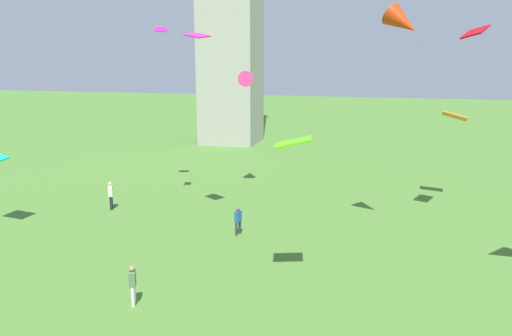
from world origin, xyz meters
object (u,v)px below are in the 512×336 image
Objects in this scene: person_0 at (238,219)px; kite_flying_5 at (293,142)px; person_2 at (133,283)px; kite_flying_1 at (455,116)px; kite_flying_7 at (403,22)px; kite_flying_4 at (161,29)px; kite_flying_8 at (475,32)px; kite_flying_6 at (197,35)px; person_1 at (111,194)px; kite_flying_2 at (246,79)px.

person_0 is 0.97× the size of kite_flying_5.
person_2 is (-1.84, -8.46, 0.03)m from person_0.
kite_flying_1 is 0.72× the size of kite_flying_7.
kite_flying_4 is 0.50× the size of kite_flying_8.
person_1 is at bearing 17.75° from kite_flying_6.
kite_flying_8 reaches higher than person_0.
person_1 is at bearing -125.01° from kite_flying_4.
person_0 is at bearing 46.60° from kite_flying_1.
kite_flying_7 is (17.44, -1.54, 10.26)m from person_1.
kite_flying_6 is (5.12, -6.39, -0.74)m from kite_flying_4.
kite_flying_2 is 1.12× the size of kite_flying_5.
person_1 is at bearing 28.46° from kite_flying_2.
person_2 is at bearing 4.30° from person_0.
kite_flying_4 is at bearing 106.59° from kite_flying_8.
kite_flying_7 is at bearing -149.75° from kite_flying_6.
kite_flying_4 is (-19.69, -2.35, 5.65)m from kite_flying_1.
kite_flying_6 reaches higher than kite_flying_1.
person_2 is 0.87× the size of kite_flying_8.
kite_flying_2 is (-0.23, 17.59, 7.22)m from person_2.
person_0 is 10.24m from kite_flying_6.
kite_flying_2 is at bearing 10.09° from kite_flying_1.
kite_flying_6 reaches higher than kite_flying_2.
kite_flying_7 reaches higher than kite_flying_2.
person_1 reaches higher than person_0.
person_1 is 12.04m from kite_flying_6.
kite_flying_6 reaches higher than person_0.
kite_flying_1 is at bearing 119.36° from person_2.
kite_flying_1 is at bearing 167.42° from kite_flying_2.
kite_flying_8 reaches higher than kite_flying_6.
kite_flying_7 reaches higher than kite_flying_5.
kite_flying_5 is (5.88, 2.62, 5.46)m from person_2.
kite_flying_5 reaches higher than person_1.
person_0 is 0.87× the size of person_1.
kite_flying_2 is 13.50m from kite_flying_7.
kite_flying_1 is 11.03m from kite_flying_7.
kite_flying_5 is (6.11, -14.97, -1.76)m from kite_flying_2.
kite_flying_8 is at bearing -24.41° from kite_flying_4.
kite_flying_2 is 15.15m from kite_flying_8.
kite_flying_2 reaches higher than person_2.
kite_flying_6 is at bearing 72.87° from kite_flying_2.
kite_flying_1 reaches higher than person_2.
kite_flying_2 is 6.74m from kite_flying_4.
person_2 is 19.80m from kite_flying_4.
kite_flying_8 is (13.77, 12.52, 10.03)m from person_2.
kite_flying_7 is at bearing 112.47° from person_0.
kite_flying_8 is (13.99, -5.07, 2.81)m from kite_flying_2.
kite_flying_2 is 0.97× the size of kite_flying_8.
kite_flying_6 is (-0.62, 9.31, 9.87)m from person_2.
kite_flying_8 reaches higher than person_1.
person_0 is at bearing -65.89° from kite_flying_5.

